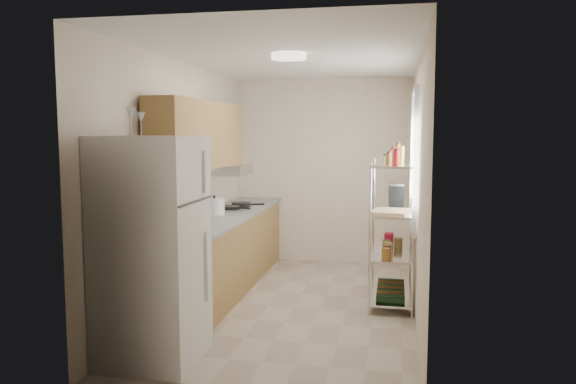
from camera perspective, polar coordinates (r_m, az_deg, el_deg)
name	(u,v)px	position (r m, az deg, el deg)	size (l,w,h in m)	color
room	(294,185)	(5.82, 0.63, 0.72)	(2.52, 4.42, 2.62)	#B7AA95
counter_run	(223,253)	(6.59, -6.62, -6.16)	(0.63, 3.51, 0.90)	#9E7743
upper_cabinets	(200,136)	(6.16, -8.94, 5.69)	(0.33, 2.20, 0.72)	#9E7743
range_hood	(227,170)	(6.92, -6.21, 2.27)	(0.50, 0.60, 0.12)	#B7BABC
window	(415,160)	(6.06, 12.73, 3.15)	(0.06, 1.00, 1.46)	white
bakers_rack	(392,202)	(6.04, 10.56, -1.02)	(0.45, 0.90, 1.73)	silver
ceiling_dome	(289,56)	(5.55, 0.08, 13.61)	(0.34, 0.34, 0.06)	white
refrigerator	(152,250)	(4.63, -13.66, -5.73)	(0.75, 0.75, 1.82)	silver
wine_glass_a	(141,124)	(4.43, -14.69, 6.70)	(0.06, 0.06, 0.18)	silver
wine_glass_b	(131,122)	(4.48, -15.65, 6.88)	(0.08, 0.08, 0.21)	silver
rice_cooker	(214,206)	(6.51, -7.48, -1.47)	(0.24, 0.24, 0.19)	white
frying_pan_large	(231,208)	(6.96, -5.84, -1.59)	(0.23, 0.23, 0.04)	black
frying_pan_small	(241,204)	(7.22, -4.77, -1.27)	(0.25, 0.25, 0.05)	black
cutting_board	(391,212)	(5.90, 10.41, -1.98)	(0.36, 0.46, 0.03)	tan
espresso_machine	(396,196)	(6.29, 10.91, -0.39)	(0.16, 0.23, 0.27)	black
storage_bag	(389,240)	(6.44, 10.21, -4.82)	(0.09, 0.13, 0.15)	#A8142C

